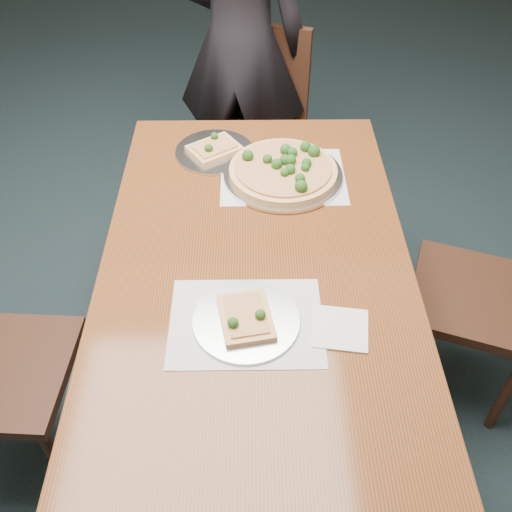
{
  "coord_description": "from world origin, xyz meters",
  "views": [
    {
      "loc": [
        0.26,
        -1.33,
        1.92
      ],
      "look_at": [
        0.27,
        -0.14,
        0.75
      ],
      "focal_mm": 40.0,
      "sensor_mm": 36.0,
      "label": 1
    }
  ],
  "objects_px": {
    "diner": "(239,45)",
    "pizza_pan": "(284,170)",
    "chair_far": "(258,117)",
    "slice_plate_near": "(246,319)",
    "slice_plate_far": "(214,150)",
    "chair_right": "(504,290)",
    "dining_table": "(256,278)"
  },
  "relations": [
    {
      "from": "chair_far",
      "to": "pizza_pan",
      "type": "bearing_deg",
      "value": -67.05
    },
    {
      "from": "slice_plate_near",
      "to": "chair_far",
      "type": "bearing_deg",
      "value": 87.95
    },
    {
      "from": "diner",
      "to": "dining_table",
      "type": "bearing_deg",
      "value": 103.72
    },
    {
      "from": "dining_table",
      "to": "chair_far",
      "type": "bearing_deg",
      "value": 88.92
    },
    {
      "from": "chair_far",
      "to": "chair_right",
      "type": "height_order",
      "value": "same"
    },
    {
      "from": "diner",
      "to": "slice_plate_far",
      "type": "distance_m",
      "value": 0.72
    },
    {
      "from": "pizza_pan",
      "to": "slice_plate_near",
      "type": "height_order",
      "value": "pizza_pan"
    },
    {
      "from": "pizza_pan",
      "to": "slice_plate_near",
      "type": "bearing_deg",
      "value": -101.39
    },
    {
      "from": "diner",
      "to": "slice_plate_far",
      "type": "relative_size",
      "value": 5.92
    },
    {
      "from": "slice_plate_near",
      "to": "slice_plate_far",
      "type": "xyz_separation_m",
      "value": [
        -0.11,
        0.78,
        -0.0
      ]
    },
    {
      "from": "chair_right",
      "to": "slice_plate_near",
      "type": "xyz_separation_m",
      "value": [
        -0.85,
        -0.32,
        0.25
      ]
    },
    {
      "from": "dining_table",
      "to": "slice_plate_near",
      "type": "bearing_deg",
      "value": -96.59
    },
    {
      "from": "dining_table",
      "to": "diner",
      "type": "distance_m",
      "value": 1.25
    },
    {
      "from": "diner",
      "to": "pizza_pan",
      "type": "relative_size",
      "value": 4.1
    },
    {
      "from": "chair_right",
      "to": "pizza_pan",
      "type": "xyz_separation_m",
      "value": [
        -0.73,
        0.32,
        0.26
      ]
    },
    {
      "from": "chair_far",
      "to": "diner",
      "type": "distance_m",
      "value": 0.33
    },
    {
      "from": "pizza_pan",
      "to": "slice_plate_far",
      "type": "bearing_deg",
      "value": 149.5
    },
    {
      "from": "chair_far",
      "to": "diner",
      "type": "xyz_separation_m",
      "value": [
        -0.08,
        0.08,
        0.31
      ]
    },
    {
      "from": "chair_far",
      "to": "diner",
      "type": "relative_size",
      "value": 0.55
    },
    {
      "from": "slice_plate_far",
      "to": "chair_right",
      "type": "bearing_deg",
      "value": -25.45
    },
    {
      "from": "chair_far",
      "to": "pizza_pan",
      "type": "height_order",
      "value": "chair_far"
    },
    {
      "from": "chair_right",
      "to": "diner",
      "type": "height_order",
      "value": "diner"
    },
    {
      "from": "pizza_pan",
      "to": "slice_plate_near",
      "type": "distance_m",
      "value": 0.65
    },
    {
      "from": "chair_far",
      "to": "slice_plate_near",
      "type": "xyz_separation_m",
      "value": [
        -0.05,
        -1.41,
        0.25
      ]
    },
    {
      "from": "chair_right",
      "to": "pizza_pan",
      "type": "distance_m",
      "value": 0.83
    },
    {
      "from": "slice_plate_near",
      "to": "pizza_pan",
      "type": "bearing_deg",
      "value": 78.61
    },
    {
      "from": "slice_plate_far",
      "to": "dining_table",
      "type": "bearing_deg",
      "value": -74.94
    },
    {
      "from": "chair_far",
      "to": "dining_table",
      "type": "bearing_deg",
      "value": -73.82
    },
    {
      "from": "chair_right",
      "to": "slice_plate_near",
      "type": "height_order",
      "value": "chair_right"
    },
    {
      "from": "diner",
      "to": "slice_plate_far",
      "type": "xyz_separation_m",
      "value": [
        -0.08,
        -0.71,
        -0.07
      ]
    },
    {
      "from": "chair_far",
      "to": "chair_right",
      "type": "xyz_separation_m",
      "value": [
        0.8,
        -1.09,
        0.0
      ]
    },
    {
      "from": "chair_far",
      "to": "pizza_pan",
      "type": "relative_size",
      "value": 2.25
    }
  ]
}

